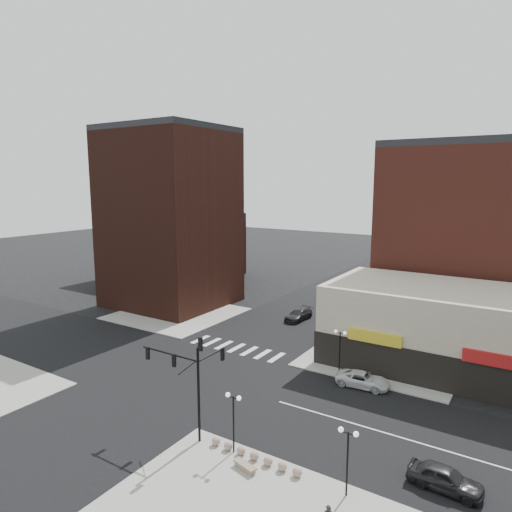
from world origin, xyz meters
The scene contains 18 objects.
ground centered at (0.00, 0.00, 0.00)m, with size 240.00×240.00×0.00m, color black.
road_ew centered at (0.00, 0.00, 0.01)m, with size 200.00×14.00×0.02m, color black.
road_ns centered at (0.00, 0.00, 0.01)m, with size 14.00×200.00×0.02m, color black.
sidewalk_nw centered at (-14.50, 14.50, 0.06)m, with size 15.00×15.00×0.12m, color gray.
sidewalk_ne centered at (14.50, 14.50, 0.06)m, with size 15.00×15.00×0.12m, color gray.
building_nw centered at (-19.00, 18.50, 12.50)m, with size 16.00×15.00×25.00m, color #3A1A12.
building_nw_low centered at (-32.00, 34.00, 6.00)m, with size 20.00×18.00×12.00m, color #3A1A12.
building_ne_midrise centered at (19.00, 29.50, 11.00)m, with size 18.00×15.00×22.00m, color maroon.
building_ne_row centered at (21.00, 15.00, 3.30)m, with size 24.20×12.20×8.00m.
traffic_signal centered at (7.24, -7.83, 4.96)m, with size 5.59×3.09×7.77m.
street_lamp_se_a centered at (11.00, -8.00, 3.29)m, with size 1.22×0.32×4.16m.
street_lamp_se_b centered at (19.00, -8.00, 3.29)m, with size 1.22×0.32×4.16m.
street_lamp_ne centered at (12.00, 8.00, 3.29)m, with size 1.22×0.32×4.16m.
bollard_row centered at (12.65, -8.00, 0.42)m, with size 6.90×0.60×0.60m.
white_suv centered at (14.87, 6.50, 0.66)m, with size 2.18×4.73×1.32m, color silver.
dark_sedan_east centered at (23.70, -4.22, 0.74)m, with size 1.74×4.32×1.47m, color black.
dark_sedan_north centered at (0.94, 21.06, 0.71)m, with size 2.00×4.91×1.43m, color black.
stone_bench centered at (12.70, -9.18, 0.33)m, with size 1.79×0.93×0.40m.
Camera 1 is at (27.40, -30.96, 18.19)m, focal length 32.00 mm.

